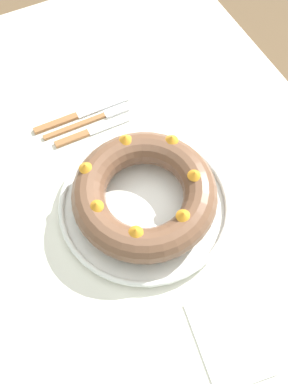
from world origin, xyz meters
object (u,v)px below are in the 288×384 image
(bundt_cake, at_px, (144,192))
(serving_knife, at_px, (76,116))
(napkin, at_px, (229,338))
(cake_knife, at_px, (87,133))
(fork, at_px, (93,119))
(serving_dish, at_px, (144,203))

(bundt_cake, bearing_deg, serving_knife, -171.87)
(serving_knife, height_order, napkin, serving_knife)
(serving_knife, bearing_deg, bundt_cake, 2.88)
(serving_knife, height_order, cake_knife, same)
(napkin, bearing_deg, cake_knife, -174.44)
(cake_knife, distance_m, napkin, 0.54)
(serving_knife, bearing_deg, fork, 45.20)
(bundt_cake, xyz_separation_m, serving_knife, (-0.29, -0.04, -0.06))
(serving_knife, relative_size, cake_knife, 1.31)
(napkin, bearing_deg, serving_dish, -176.75)
(fork, relative_size, napkin, 1.30)
(serving_dish, relative_size, serving_knife, 1.49)
(bundt_cake, xyz_separation_m, fork, (-0.26, -0.01, -0.06))
(bundt_cake, height_order, serving_knife, bundt_cake)
(serving_dish, distance_m, serving_knife, 0.29)
(serving_dish, relative_size, fork, 1.67)
(fork, height_order, cake_knife, cake_knife)
(serving_knife, distance_m, cake_knife, 0.06)
(bundt_cake, relative_size, napkin, 1.78)
(fork, distance_m, cake_knife, 0.04)
(serving_dish, distance_m, cake_knife, 0.23)
(fork, distance_m, serving_knife, 0.04)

